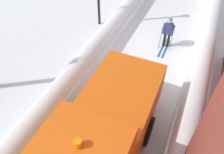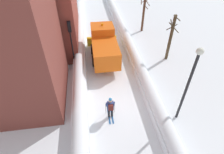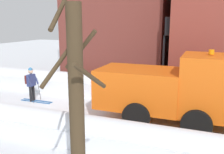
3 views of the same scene
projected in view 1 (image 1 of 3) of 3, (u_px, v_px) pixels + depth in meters
plow_truck at (105, 131)px, 6.89m from camera, size 3.20×5.98×3.12m
skier at (168, 31)px, 11.85m from camera, size 0.62×1.80×1.81m
traffic_light_pole at (222, 113)px, 5.45m from camera, size 0.28×0.42×4.34m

